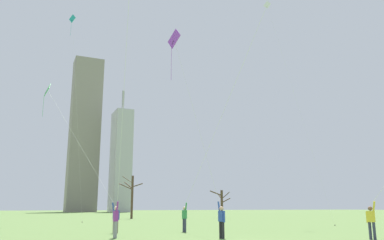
% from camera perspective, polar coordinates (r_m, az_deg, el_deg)
% --- Properties ---
extents(kite_flyer_far_back_blue, '(2.30, 10.92, 19.11)m').
position_cam_1_polar(kite_flyer_far_back_blue, '(20.46, -10.71, -8.52)').
color(kite_flyer_far_back_blue, gray).
rests_on(kite_flyer_far_back_blue, ground).
extents(kite_flyer_midfield_left_green, '(4.72, 8.10, 11.36)m').
position_cam_1_polar(kite_flyer_midfield_left_green, '(26.79, -13.33, -9.46)').
color(kite_flyer_midfield_left_green, '#726656').
rests_on(kite_flyer_midfield_left_green, ground).
extents(kite_flyer_foreground_left_purple, '(1.82, 4.40, 12.93)m').
position_cam_1_polar(kite_flyer_foreground_left_purple, '(21.72, 2.14, -6.25)').
color(kite_flyer_foreground_left_purple, black).
rests_on(kite_flyer_foreground_left_purple, ground).
extents(kite_flyer_midfield_center_pink, '(0.46, 16.67, 16.40)m').
position_cam_1_polar(kite_flyer_midfield_center_pink, '(23.90, 1.39, -7.95)').
color(kite_flyer_midfield_center_pink, '#33384C').
rests_on(kite_flyer_midfield_center_pink, ground).
extents(distant_kite_high_overhead_teal, '(2.65, 3.17, 24.85)m').
position_cam_1_polar(distant_kite_high_overhead_teal, '(50.93, -16.94, 12.30)').
color(distant_kite_high_overhead_teal, teal).
rests_on(distant_kite_high_overhead_teal, ground).
extents(distant_kite_drifting_left_white, '(2.81, 5.43, 23.56)m').
position_cam_1_polar(distant_kite_drifting_left_white, '(43.74, 11.67, 13.60)').
color(distant_kite_drifting_left_white, white).
rests_on(distant_kite_drifting_left_white, ground).
extents(bare_tree_leftmost, '(3.15, 2.05, 6.00)m').
position_cam_1_polar(bare_tree_leftmost, '(57.18, -8.77, -10.70)').
color(bare_tree_leftmost, '#4C3828').
rests_on(bare_tree_leftmost, ground).
extents(bare_tree_left_of_center, '(3.07, 2.01, 4.13)m').
position_cam_1_polar(bare_tree_left_of_center, '(60.99, 4.32, -11.82)').
color(bare_tree_left_of_center, '#4C3828').
rests_on(bare_tree_left_of_center, ground).
extents(skyline_mid_tower_right, '(10.21, 8.02, 54.83)m').
position_cam_1_polar(skyline_mid_tower_right, '(145.37, -15.37, -1.88)').
color(skyline_mid_tower_right, gray).
rests_on(skyline_mid_tower_right, ground).
extents(skyline_short_annex, '(5.69, 10.07, 41.72)m').
position_cam_1_polar(skyline_short_annex, '(135.92, -10.33, -5.80)').
color(skyline_short_annex, '#B2B2B7').
rests_on(skyline_short_annex, ground).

